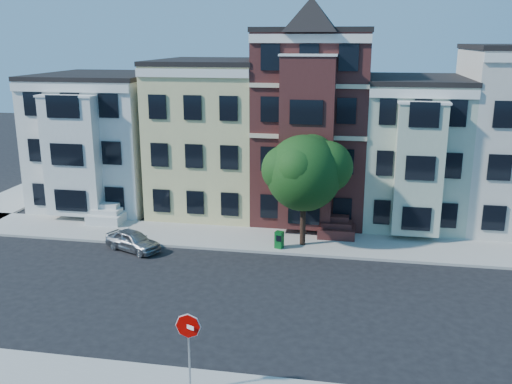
% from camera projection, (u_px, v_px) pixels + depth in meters
% --- Properties ---
extents(ground, '(120.00, 120.00, 0.00)m').
position_uv_depth(ground, '(284.00, 304.00, 25.87)').
color(ground, black).
extents(far_sidewalk, '(60.00, 4.00, 0.15)m').
position_uv_depth(far_sidewalk, '(302.00, 242.00, 33.45)').
color(far_sidewalk, '#9E9B93').
rests_on(far_sidewalk, ground).
extents(house_white, '(8.00, 9.00, 9.00)m').
position_uv_depth(house_white, '(105.00, 141.00, 41.06)').
color(house_white, silver).
rests_on(house_white, ground).
extents(house_yellow, '(7.00, 9.00, 10.00)m').
position_uv_depth(house_yellow, '(212.00, 137.00, 39.54)').
color(house_yellow, '#D6CA87').
rests_on(house_yellow, ground).
extents(house_brown, '(7.00, 9.00, 12.00)m').
position_uv_depth(house_brown, '(313.00, 126.00, 38.08)').
color(house_brown, '#421C1A').
rests_on(house_brown, ground).
extents(house_green, '(6.00, 9.00, 9.00)m').
position_uv_depth(house_green, '(412.00, 151.00, 37.35)').
color(house_green, '#A7B69E').
rests_on(house_green, ground).
extents(street_tree, '(7.65, 7.65, 7.88)m').
position_uv_depth(street_tree, '(304.00, 178.00, 31.89)').
color(street_tree, '#194514').
rests_on(street_tree, far_sidewalk).
extents(parked_car, '(3.73, 2.67, 1.18)m').
position_uv_depth(parked_car, '(133.00, 241.00, 32.26)').
color(parked_car, '#9A9CA1').
rests_on(parked_car, ground).
extents(newspaper_box, '(0.53, 0.50, 0.97)m').
position_uv_depth(newspaper_box, '(279.00, 240.00, 32.25)').
color(newspaper_box, '#0A571E').
rests_on(newspaper_box, far_sidewalk).
extents(fire_hydrant, '(0.27, 0.27, 0.62)m').
position_uv_depth(fire_hydrant, '(128.00, 235.00, 33.57)').
color(fire_hydrant, beige).
rests_on(fire_hydrant, far_sidewalk).
extents(stop_sign, '(0.86, 0.46, 3.22)m').
position_uv_depth(stop_sign, '(189.00, 348.00, 18.87)').
color(stop_sign, '#A60200').
rests_on(stop_sign, near_sidewalk).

